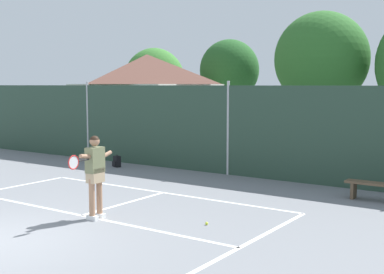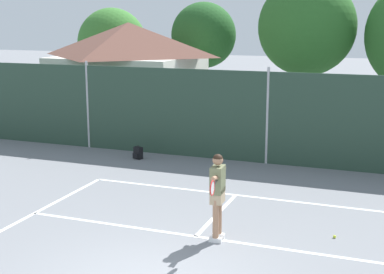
% 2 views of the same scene
% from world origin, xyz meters
% --- Properties ---
extents(court_markings, '(8.30, 11.10, 0.01)m').
position_xyz_m(court_markings, '(0.00, 0.65, 0.00)').
color(court_markings, white).
rests_on(court_markings, ground).
extents(chainlink_fence, '(26.09, 0.09, 3.09)m').
position_xyz_m(chainlink_fence, '(0.00, 9.00, 1.47)').
color(chainlink_fence, '#284233').
rests_on(chainlink_fence, ground).
extents(clubhouse_building, '(5.88, 5.56, 4.39)m').
position_xyz_m(clubhouse_building, '(-7.10, 13.45, 2.27)').
color(clubhouse_building, silver).
rests_on(clubhouse_building, ground).
extents(treeline_backdrop, '(25.98, 4.67, 6.45)m').
position_xyz_m(treeline_backdrop, '(1.32, 18.27, 3.75)').
color(treeline_backdrop, brown).
rests_on(treeline_backdrop, ground).
extents(tennis_player, '(0.29, 1.43, 1.85)m').
position_xyz_m(tennis_player, '(0.48, 2.45, 1.11)').
color(tennis_player, silver).
rests_on(tennis_player, ground).
extents(tennis_ball, '(0.07, 0.07, 0.07)m').
position_xyz_m(tennis_ball, '(2.78, 3.43, 0.03)').
color(tennis_ball, '#CCE033').
rests_on(tennis_ball, ground).
extents(backpack_black, '(0.33, 0.31, 0.46)m').
position_xyz_m(backpack_black, '(-4.10, 8.06, 0.19)').
color(backpack_black, black).
rests_on(backpack_black, ground).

